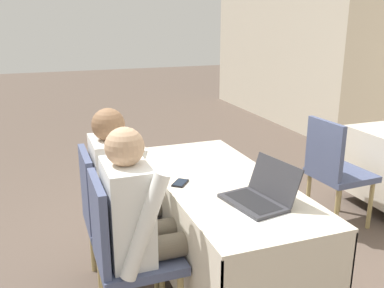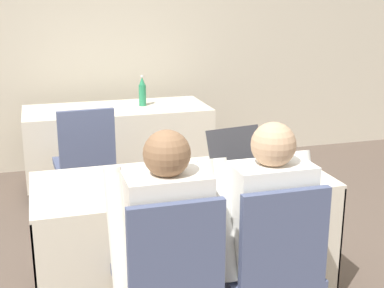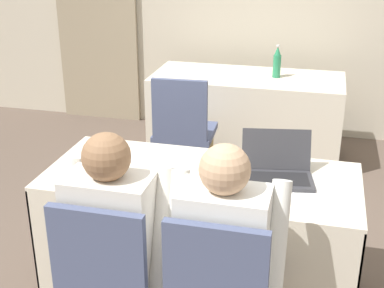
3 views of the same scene
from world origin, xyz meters
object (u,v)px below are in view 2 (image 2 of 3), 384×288
(water_bottle, at_px, (142,92))
(person_checkered_shirt, at_px, (164,236))
(laptop, at_px, (244,162))
(chair_near_right, at_px, (271,264))
(person_white_shirt, at_px, (263,223))
(chair_near_left, at_px, (170,279))
(chair_far_spare, at_px, (86,160))
(cell_phone, at_px, (192,194))

(water_bottle, bearing_deg, person_checkered_shirt, -99.35)
(laptop, distance_m, chair_near_right, 0.78)
(laptop, relative_size, water_bottle, 1.46)
(chair_near_right, xyz_separation_m, person_white_shirt, (0.00, 0.10, 0.16))
(chair_near_left, bearing_deg, person_checkered_shirt, -90.00)
(person_checkered_shirt, relative_size, person_white_shirt, 1.00)
(chair_near_left, distance_m, chair_far_spare, 1.87)
(chair_near_left, xyz_separation_m, chair_near_right, (0.48, 0.00, 0.00))
(water_bottle, bearing_deg, laptop, -84.09)
(water_bottle, height_order, person_checkered_shirt, person_checkered_shirt)
(laptop, bearing_deg, person_white_shirt, -113.32)
(chair_near_left, xyz_separation_m, person_checkered_shirt, (0.00, 0.10, 0.16))
(person_white_shirt, bearing_deg, laptop, -103.28)
(laptop, height_order, cell_phone, laptop)
(laptop, height_order, person_checkered_shirt, person_checkered_shirt)
(laptop, xyz_separation_m, water_bottle, (-0.20, 1.95, 0.08))
(chair_near_left, height_order, chair_far_spare, same)
(chair_far_spare, bearing_deg, chair_near_right, 106.40)
(laptop, relative_size, chair_far_spare, 0.44)
(water_bottle, relative_size, chair_near_right, 0.30)
(water_bottle, height_order, chair_far_spare, water_bottle)
(water_bottle, bearing_deg, person_white_shirt, -88.72)
(person_checkered_shirt, xyz_separation_m, person_white_shirt, (0.48, 0.00, 0.00))
(chair_far_spare, distance_m, person_checkered_shirt, 1.78)
(chair_near_left, bearing_deg, chair_near_right, -180.00)
(laptop, bearing_deg, chair_near_right, -111.45)
(laptop, bearing_deg, water_bottle, 85.86)
(cell_phone, distance_m, chair_near_left, 0.51)
(laptop, distance_m, chair_far_spare, 1.43)
(person_checkered_shirt, bearing_deg, laptop, -135.55)
(person_checkered_shirt, bearing_deg, person_white_shirt, -180.00)
(laptop, distance_m, person_white_shirt, 0.64)
(water_bottle, distance_m, chair_near_right, 2.69)
(cell_phone, bearing_deg, person_checkered_shirt, -176.85)
(laptop, distance_m, cell_phone, 0.51)
(water_bottle, xyz_separation_m, person_white_shirt, (0.06, -2.56, -0.18))
(chair_near_left, xyz_separation_m, chair_far_spare, (-0.18, 1.86, 0.00))
(chair_near_left, height_order, person_white_shirt, person_white_shirt)
(chair_near_left, relative_size, chair_far_spare, 1.00)
(cell_phone, height_order, chair_far_spare, chair_far_spare)
(person_checkered_shirt, bearing_deg, chair_near_left, 90.00)
(water_bottle, distance_m, person_checkered_shirt, 2.60)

